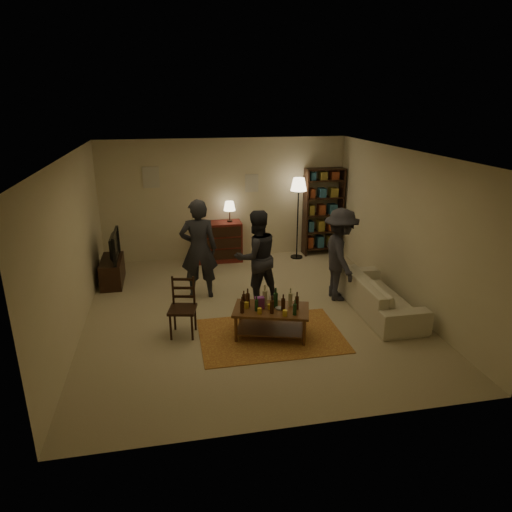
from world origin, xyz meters
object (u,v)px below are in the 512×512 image
object	(u,v)px
person_left	(199,249)
person_by_sofa	(340,255)
tv_stand	(112,265)
floor_lamp	(299,190)
bookshelf	(323,211)
person_right	(256,257)
dining_chair	(183,305)
sofa	(379,295)
coffee_table	(271,312)
dresser	(220,241)

from	to	relation	value
person_left	person_by_sofa	distance (m)	2.55
tv_stand	floor_lamp	xyz separation A→B (m)	(4.03, 0.78, 1.19)
bookshelf	person_right	world-z (taller)	bookshelf
dining_chair	tv_stand	distance (m)	2.69
bookshelf	person_by_sofa	xyz separation A→B (m)	(-0.55, -2.54, -0.19)
dining_chair	person_left	bearing A→B (deg)	87.29
person_right	person_left	bearing A→B (deg)	-38.33
sofa	person_right	world-z (taller)	person_right
coffee_table	dining_chair	bearing A→B (deg)	164.99
coffee_table	dresser	world-z (taller)	dresser
person_right	dresser	bearing A→B (deg)	-96.22
bookshelf	person_right	xyz separation A→B (m)	(-2.05, -2.36, -0.19)
coffee_table	person_left	world-z (taller)	person_left
tv_stand	floor_lamp	distance (m)	4.27
coffee_table	sofa	xyz separation A→B (m)	(2.04, 0.51, -0.11)
coffee_table	person_by_sofa	size ratio (longest dim) A/B	0.75
person_right	coffee_table	bearing A→B (deg)	72.60
dresser	person_left	distance (m)	2.03
dining_chair	dresser	xyz separation A→B (m)	(0.96, 3.27, -0.01)
coffee_table	person_by_sofa	world-z (taller)	person_by_sofa
tv_stand	dresser	xyz separation A→B (m)	(2.25, 0.91, 0.09)
bookshelf	person_right	bearing A→B (deg)	-130.90
floor_lamp	person_by_sofa	size ratio (longest dim) A/B	1.09
dining_chair	floor_lamp	bearing A→B (deg)	61.15
dresser	bookshelf	xyz separation A→B (m)	(2.44, 0.07, 0.56)
tv_stand	person_right	size ratio (longest dim) A/B	0.62
tv_stand	person_right	bearing A→B (deg)	-27.65
tv_stand	person_by_sofa	xyz separation A→B (m)	(4.14, -1.56, 0.46)
person_left	floor_lamp	bearing A→B (deg)	-139.56
floor_lamp	person_by_sofa	distance (m)	2.45
dining_chair	person_by_sofa	size ratio (longest dim) A/B	0.55
dining_chair	person_right	xyz separation A→B (m)	(1.35, 0.97, 0.36)
bookshelf	sofa	distance (m)	3.26
tv_stand	sofa	xyz separation A→B (m)	(4.64, -2.20, -0.08)
sofa	person_left	size ratio (longest dim) A/B	1.13
dresser	person_by_sofa	distance (m)	3.13
floor_lamp	dresser	bearing A→B (deg)	175.65
bookshelf	person_by_sofa	distance (m)	2.60
coffee_table	bookshelf	bearing A→B (deg)	60.52
bookshelf	person_by_sofa	size ratio (longest dim) A/B	1.19
dresser	person_right	distance (m)	2.36
person_by_sofa	dresser	bearing A→B (deg)	41.78
sofa	person_left	world-z (taller)	person_left
dining_chair	bookshelf	bearing A→B (deg)	56.71
coffee_table	bookshelf	xyz separation A→B (m)	(2.08, 3.69, 0.62)
coffee_table	person_left	bearing A→B (deg)	118.67
coffee_table	sofa	size ratio (longest dim) A/B	0.61
tv_stand	person_by_sofa	bearing A→B (deg)	-20.58
sofa	dresser	bearing A→B (deg)	37.54
person_by_sofa	floor_lamp	bearing A→B (deg)	7.25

